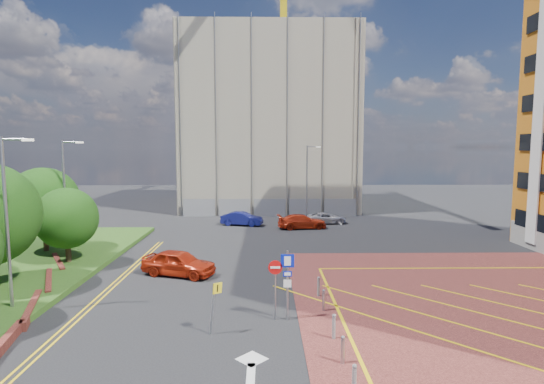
{
  "coord_description": "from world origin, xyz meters",
  "views": [
    {
      "loc": [
        -0.48,
        -17.57,
        7.82
      ],
      "look_at": [
        -0.16,
        3.15,
        5.62
      ],
      "focal_mm": 28.0,
      "sensor_mm": 36.0,
      "label": 1
    }
  ],
  "objects_px": {
    "lamp_left_near": "(8,216)",
    "car_blue_back": "(242,219)",
    "car_red_back": "(302,222)",
    "tree_d": "(44,202)",
    "warning_sign": "(214,301)",
    "tree_c": "(67,218)",
    "car_red_left": "(179,263)",
    "sign_cluster": "(283,278)",
    "lamp_back": "(308,179)",
    "lamp_left_far": "(66,193)",
    "car_silver_back": "(326,218)"
  },
  "relations": [
    {
      "from": "lamp_left_near",
      "to": "car_blue_back",
      "type": "relative_size",
      "value": 1.93
    },
    {
      "from": "car_red_back",
      "to": "tree_d",
      "type": "bearing_deg",
      "value": 109.11
    },
    {
      "from": "warning_sign",
      "to": "tree_d",
      "type": "bearing_deg",
      "value": 135.83
    },
    {
      "from": "tree_c",
      "to": "car_red_left",
      "type": "height_order",
      "value": "tree_c"
    },
    {
      "from": "lamp_left_near",
      "to": "car_red_left",
      "type": "height_order",
      "value": "lamp_left_near"
    },
    {
      "from": "sign_cluster",
      "to": "car_red_back",
      "type": "bearing_deg",
      "value": 82.79
    },
    {
      "from": "lamp_left_near",
      "to": "sign_cluster",
      "type": "xyz_separation_m",
      "value": [
        12.72,
        -1.02,
        -2.71
      ]
    },
    {
      "from": "tree_c",
      "to": "car_red_back",
      "type": "bearing_deg",
      "value": 37.55
    },
    {
      "from": "car_blue_back",
      "to": "car_red_back",
      "type": "relative_size",
      "value": 0.88
    },
    {
      "from": "sign_cluster",
      "to": "car_red_left",
      "type": "height_order",
      "value": "sign_cluster"
    },
    {
      "from": "lamp_left_near",
      "to": "warning_sign",
      "type": "xyz_separation_m",
      "value": [
        9.8,
        -2.48,
        -3.23
      ]
    },
    {
      "from": "tree_c",
      "to": "car_red_back",
      "type": "distance_m",
      "value": 21.02
    },
    {
      "from": "car_red_left",
      "to": "lamp_back",
      "type": "bearing_deg",
      "value": -7.19
    },
    {
      "from": "lamp_left_near",
      "to": "warning_sign",
      "type": "height_order",
      "value": "lamp_left_near"
    },
    {
      "from": "tree_c",
      "to": "tree_d",
      "type": "height_order",
      "value": "tree_d"
    },
    {
      "from": "lamp_left_far",
      "to": "warning_sign",
      "type": "xyz_separation_m",
      "value": [
        11.8,
        -12.48,
        -3.23
      ]
    },
    {
      "from": "car_red_left",
      "to": "car_silver_back",
      "type": "xyz_separation_m",
      "value": [
        11.55,
        17.55,
        -0.2
      ]
    },
    {
      "from": "lamp_left_near",
      "to": "sign_cluster",
      "type": "relative_size",
      "value": 2.5
    },
    {
      "from": "warning_sign",
      "to": "lamp_left_far",
      "type": "bearing_deg",
      "value": 133.39
    },
    {
      "from": "lamp_left_far",
      "to": "warning_sign",
      "type": "distance_m",
      "value": 17.48
    },
    {
      "from": "car_red_left",
      "to": "warning_sign",
      "type": "bearing_deg",
      "value": -140.14
    },
    {
      "from": "sign_cluster",
      "to": "car_blue_back",
      "type": "bearing_deg",
      "value": 97.65
    },
    {
      "from": "lamp_left_near",
      "to": "lamp_left_far",
      "type": "bearing_deg",
      "value": 101.31
    },
    {
      "from": "tree_d",
      "to": "lamp_left_far",
      "type": "height_order",
      "value": "lamp_left_far"
    },
    {
      "from": "sign_cluster",
      "to": "car_red_left",
      "type": "distance_m",
      "value": 9.25
    },
    {
      "from": "car_red_left",
      "to": "car_silver_back",
      "type": "height_order",
      "value": "car_red_left"
    },
    {
      "from": "lamp_left_far",
      "to": "sign_cluster",
      "type": "height_order",
      "value": "lamp_left_far"
    },
    {
      "from": "car_blue_back",
      "to": "lamp_left_far",
      "type": "bearing_deg",
      "value": 149.74
    },
    {
      "from": "tree_c",
      "to": "car_red_back",
      "type": "xyz_separation_m",
      "value": [
        16.55,
        12.72,
        -2.51
      ]
    },
    {
      "from": "tree_d",
      "to": "car_red_back",
      "type": "bearing_deg",
      "value": 26.44
    },
    {
      "from": "tree_d",
      "to": "lamp_left_far",
      "type": "distance_m",
      "value": 2.44
    },
    {
      "from": "tree_c",
      "to": "lamp_back",
      "type": "height_order",
      "value": "lamp_back"
    },
    {
      "from": "tree_d",
      "to": "car_blue_back",
      "type": "bearing_deg",
      "value": 39.99
    },
    {
      "from": "sign_cluster",
      "to": "lamp_left_far",
      "type": "bearing_deg",
      "value": 143.18
    },
    {
      "from": "tree_c",
      "to": "car_silver_back",
      "type": "bearing_deg",
      "value": 38.63
    },
    {
      "from": "car_red_left",
      "to": "car_red_back",
      "type": "height_order",
      "value": "car_red_left"
    },
    {
      "from": "sign_cluster",
      "to": "car_blue_back",
      "type": "relative_size",
      "value": 0.77
    },
    {
      "from": "lamp_left_far",
      "to": "car_red_back",
      "type": "relative_size",
      "value": 1.7
    },
    {
      "from": "car_silver_back",
      "to": "car_blue_back",
      "type": "bearing_deg",
      "value": 88.32
    },
    {
      "from": "lamp_back",
      "to": "car_blue_back",
      "type": "height_order",
      "value": "lamp_back"
    },
    {
      "from": "car_red_left",
      "to": "lamp_left_near",
      "type": "bearing_deg",
      "value": 150.32
    },
    {
      "from": "lamp_left_near",
      "to": "lamp_back",
      "type": "bearing_deg",
      "value": 57.6
    },
    {
      "from": "sign_cluster",
      "to": "car_blue_back",
      "type": "xyz_separation_m",
      "value": [
        -3.15,
        23.46,
        -1.27
      ]
    },
    {
      "from": "tree_d",
      "to": "car_red_back",
      "type": "relative_size",
      "value": 1.29
    },
    {
      "from": "lamp_left_near",
      "to": "car_silver_back",
      "type": "xyz_separation_m",
      "value": [
        18.17,
        23.38,
        -4.08
      ]
    },
    {
      "from": "car_silver_back",
      "to": "tree_d",
      "type": "bearing_deg",
      "value": 111.21
    },
    {
      "from": "lamp_left_near",
      "to": "car_silver_back",
      "type": "relative_size",
      "value": 1.93
    },
    {
      "from": "tree_d",
      "to": "lamp_left_far",
      "type": "relative_size",
      "value": 0.76
    },
    {
      "from": "sign_cluster",
      "to": "tree_c",
      "type": "bearing_deg",
      "value": 146.84
    },
    {
      "from": "car_red_left",
      "to": "car_red_back",
      "type": "distance_m",
      "value": 17.32
    }
  ]
}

